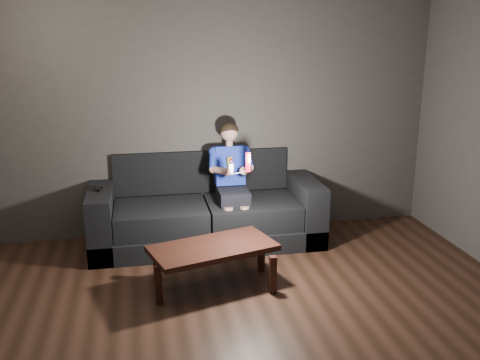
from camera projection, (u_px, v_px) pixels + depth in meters
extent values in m
plane|color=black|center=(260.00, 353.00, 3.83)|extent=(5.00, 5.00, 0.00)
cube|color=#393432|center=(210.00, 113.00, 5.82)|extent=(5.00, 0.04, 2.70)
cube|color=black|center=(206.00, 232.00, 5.83)|extent=(2.43, 1.05, 0.21)
cube|color=black|center=(161.00, 218.00, 5.57)|extent=(0.95, 0.74, 0.25)
cube|color=black|center=(252.00, 212.00, 5.75)|extent=(0.95, 0.74, 0.25)
cube|color=black|center=(201.00, 170.00, 6.05)|extent=(1.94, 0.24, 0.47)
cube|color=black|center=(102.00, 219.00, 5.57)|extent=(0.24, 1.05, 0.66)
cube|color=black|center=(303.00, 206.00, 5.96)|extent=(0.24, 1.05, 0.66)
cube|color=black|center=(233.00, 196.00, 5.64)|extent=(0.31, 0.40, 0.15)
cube|color=navy|center=(229.00, 165.00, 5.76)|extent=(0.31, 0.22, 0.44)
cube|color=gold|center=(231.00, 162.00, 5.65)|extent=(0.10, 0.10, 0.10)
cube|color=#AE1C26|center=(231.00, 162.00, 5.65)|extent=(0.06, 0.06, 0.07)
cylinder|color=tan|center=(229.00, 143.00, 5.69)|extent=(0.07, 0.07, 0.06)
sphere|color=tan|center=(229.00, 132.00, 5.66)|extent=(0.19, 0.19, 0.19)
ellipsoid|color=black|center=(229.00, 130.00, 5.66)|extent=(0.20, 0.20, 0.17)
cylinder|color=navy|center=(212.00, 161.00, 5.64)|extent=(0.08, 0.24, 0.20)
cylinder|color=navy|center=(248.00, 159.00, 5.71)|extent=(0.08, 0.24, 0.20)
cylinder|color=tan|center=(220.00, 169.00, 5.50)|extent=(0.15, 0.25, 0.11)
cylinder|color=tan|center=(247.00, 167.00, 5.55)|extent=(0.15, 0.25, 0.11)
sphere|color=tan|center=(227.00, 172.00, 5.42)|extent=(0.09, 0.09, 0.09)
sphere|color=tan|center=(244.00, 171.00, 5.45)|extent=(0.09, 0.09, 0.09)
cylinder|color=tan|center=(229.00, 224.00, 5.49)|extent=(0.09, 0.09, 0.36)
cylinder|color=tan|center=(245.00, 223.00, 5.52)|extent=(0.09, 0.09, 0.36)
cube|color=red|center=(248.00, 162.00, 5.20)|extent=(0.06, 0.08, 0.19)
cube|color=#6B0207|center=(249.00, 157.00, 5.16)|extent=(0.03, 0.02, 0.03)
cylinder|color=white|center=(249.00, 164.00, 5.18)|extent=(0.02, 0.01, 0.02)
ellipsoid|color=white|center=(231.00, 167.00, 5.18)|extent=(0.06, 0.08, 0.14)
cylinder|color=black|center=(232.00, 163.00, 5.14)|extent=(0.02, 0.01, 0.02)
cube|color=black|center=(99.00, 188.00, 5.42)|extent=(0.06, 0.16, 0.03)
cube|color=black|center=(99.00, 185.00, 5.46)|extent=(0.02, 0.02, 0.00)
cube|color=black|center=(213.00, 248.00, 4.72)|extent=(1.20, 0.83, 0.05)
cube|color=black|center=(159.00, 285.00, 4.48)|extent=(0.06, 0.06, 0.35)
cube|color=black|center=(273.00, 275.00, 4.66)|extent=(0.06, 0.06, 0.35)
cube|color=black|center=(156.00, 263.00, 4.90)|extent=(0.06, 0.06, 0.35)
cube|color=black|center=(261.00, 254.00, 5.08)|extent=(0.06, 0.06, 0.35)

